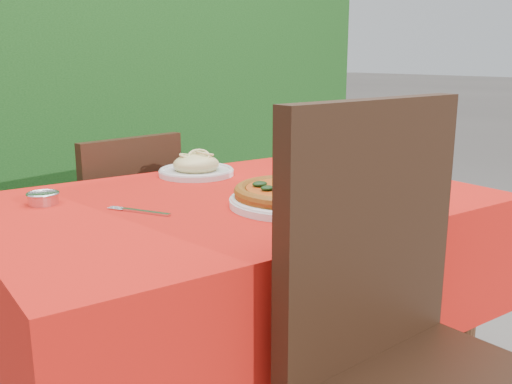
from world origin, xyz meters
TOP-DOWN VIEW (x-y plane):
  - hedge at (0.00, 1.55)m, footprint 3.20×0.55m
  - dining_table at (0.00, 0.00)m, footprint 1.26×0.86m
  - chair_near at (0.00, -0.59)m, footprint 0.50×0.50m
  - chair_far at (-0.08, 0.64)m, footprint 0.45×0.45m
  - pizza_plate at (0.06, -0.15)m, footprint 0.31×0.31m
  - pasta_plate at (0.05, 0.31)m, footprint 0.23×0.23m
  - water_glass at (0.50, 0.07)m, footprint 0.07×0.07m
  - wine_glass at (0.43, 0.23)m, footprint 0.08×0.08m
  - fork at (-0.26, -0.01)m, footprint 0.11×0.17m
  - steel_ramekin at (-0.44, 0.21)m, footprint 0.07×0.07m

SIDE VIEW (x-z plane):
  - chair_far at x=-0.08m, z-range 0.06..0.91m
  - chair_near at x=0.00m, z-range 0.07..1.10m
  - dining_table at x=0.00m, z-range 0.22..0.97m
  - fork at x=-0.26m, z-range 0.75..0.75m
  - steel_ramekin at x=-0.44m, z-range 0.75..0.78m
  - pasta_plate at x=0.05m, z-range 0.74..0.80m
  - pizza_plate at x=0.06m, z-range 0.75..0.80m
  - water_glass at x=0.50m, z-range 0.74..0.83m
  - wine_glass at x=0.43m, z-range 0.79..0.98m
  - hedge at x=0.00m, z-range 0.03..1.81m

